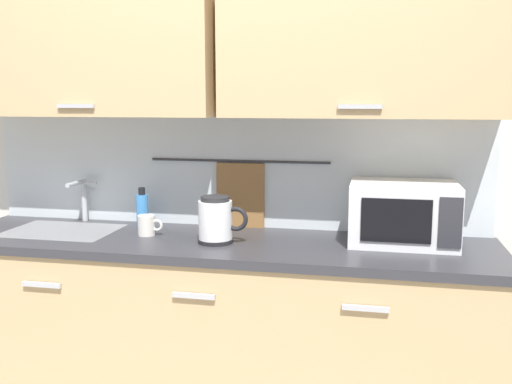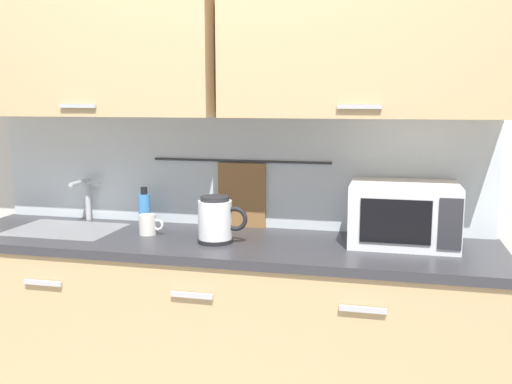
# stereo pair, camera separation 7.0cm
# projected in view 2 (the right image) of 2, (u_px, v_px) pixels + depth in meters

# --- Properties ---
(counter_unit) EXTENTS (2.53, 0.64, 0.90)m
(counter_unit) POSITION_uv_depth(u_px,v_px,m) (214.00, 331.00, 2.67)
(counter_unit) COLOR tan
(counter_unit) RESTS_ON ground
(back_wall_assembly) EXTENTS (3.70, 0.41, 2.50)m
(back_wall_assembly) POSITION_uv_depth(u_px,v_px,m) (228.00, 101.00, 2.72)
(back_wall_assembly) COLOR silver
(back_wall_assembly) RESTS_ON ground
(sink_faucet) EXTENTS (0.09, 0.17, 0.22)m
(sink_faucet) POSITION_uv_depth(u_px,v_px,m) (86.00, 194.00, 2.97)
(sink_faucet) COLOR #B2B5BA
(sink_faucet) RESTS_ON counter_unit
(microwave) EXTENTS (0.46, 0.35, 0.27)m
(microwave) POSITION_uv_depth(u_px,v_px,m) (404.00, 214.00, 2.48)
(microwave) COLOR white
(microwave) RESTS_ON counter_unit
(electric_kettle) EXTENTS (0.23, 0.16, 0.21)m
(electric_kettle) POSITION_uv_depth(u_px,v_px,m) (216.00, 220.00, 2.52)
(electric_kettle) COLOR black
(electric_kettle) RESTS_ON counter_unit
(dish_soap_bottle) EXTENTS (0.06, 0.06, 0.20)m
(dish_soap_bottle) POSITION_uv_depth(u_px,v_px,m) (145.00, 209.00, 2.86)
(dish_soap_bottle) COLOR #3F8CD8
(dish_soap_bottle) RESTS_ON counter_unit
(mug_near_sink) EXTENTS (0.12, 0.08, 0.09)m
(mug_near_sink) POSITION_uv_depth(u_px,v_px,m) (148.00, 225.00, 2.68)
(mug_near_sink) COLOR silver
(mug_near_sink) RESTS_ON counter_unit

